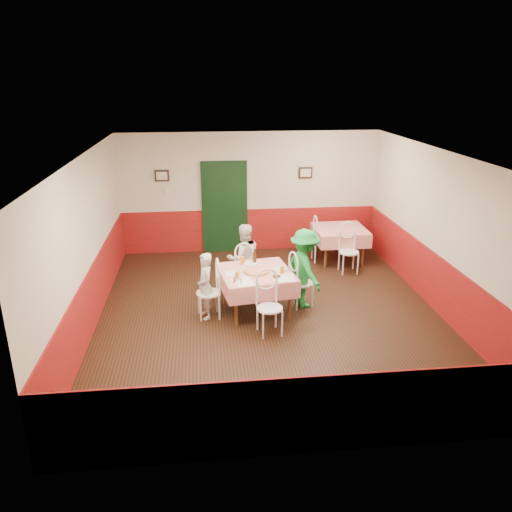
{
  "coord_description": "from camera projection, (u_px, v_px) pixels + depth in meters",
  "views": [
    {
      "loc": [
        -1.11,
        -7.9,
        4.0
      ],
      "look_at": [
        -0.23,
        0.13,
        1.05
      ],
      "focal_mm": 35.0,
      "sensor_mm": 36.0,
      "label": 1
    }
  ],
  "objects": [
    {
      "name": "pizza",
      "position": [
        256.0,
        272.0,
        8.67
      ],
      "size": [
        0.47,
        0.47,
        0.03
      ],
      "primitive_type": "cylinder",
      "rotation": [
        0.0,
        0.0,
        0.15
      ],
      "color": "#B74723",
      "rests_on": "main_table"
    },
    {
      "name": "wainscot_front",
      "position": [
        313.0,
        415.0,
        5.44
      ],
      "size": [
        6.0,
        0.03,
        1.0
      ],
      "primitive_type": "cube",
      "color": "maroon",
      "rests_on": "ground"
    },
    {
      "name": "glass_b",
      "position": [
        282.0,
        270.0,
        8.59
      ],
      "size": [
        0.08,
        0.08,
        0.13
      ],
      "primitive_type": "cylinder",
      "rotation": [
        0.0,
        0.0,
        0.15
      ],
      "color": "#BF7219",
      "rests_on": "main_table"
    },
    {
      "name": "menu_right",
      "position": [
        285.0,
        278.0,
        8.44
      ],
      "size": [
        0.32,
        0.42,
        0.0
      ],
      "primitive_type": "cube",
      "rotation": [
        0.0,
        0.0,
        -0.06
      ],
      "color": "white",
      "rests_on": "main_table"
    },
    {
      "name": "diner_right",
      "position": [
        304.0,
        268.0,
        8.94
      ],
      "size": [
        0.8,
        1.06,
        1.45
      ],
      "primitive_type": "imported",
      "rotation": [
        0.0,
        0.0,
        1.88
      ],
      "color": "gray",
      "rests_on": "ground"
    },
    {
      "name": "shaker_a",
      "position": [
        237.0,
        280.0,
        8.22
      ],
      "size": [
        0.04,
        0.04,
        0.09
      ],
      "primitive_type": "cylinder",
      "rotation": [
        0.0,
        0.0,
        0.15
      ],
      "color": "silver",
      "rests_on": "main_table"
    },
    {
      "name": "plate_far",
      "position": [
        251.0,
        263.0,
        9.06
      ],
      "size": [
        0.29,
        0.29,
        0.01
      ],
      "primitive_type": "cylinder",
      "rotation": [
        0.0,
        0.0,
        0.15
      ],
      "color": "white",
      "rests_on": "main_table"
    },
    {
      "name": "chair_second_a",
      "position": [
        307.0,
        242.0,
        11.2
      ],
      "size": [
        0.42,
        0.42,
        0.9
      ],
      "primitive_type": null,
      "rotation": [
        0.0,
        0.0,
        -1.57
      ],
      "color": "white",
      "rests_on": "ground"
    },
    {
      "name": "chair_second_b",
      "position": [
        349.0,
        252.0,
        10.58
      ],
      "size": [
        0.42,
        0.42,
        0.9
      ],
      "primitive_type": null,
      "rotation": [
        0.0,
        0.0,
        0.0
      ],
      "color": "white",
      "rests_on": "ground"
    },
    {
      "name": "ceiling",
      "position": [
        271.0,
        155.0,
        7.91
      ],
      "size": [
        7.0,
        7.0,
        0.0
      ],
      "primitive_type": "plane",
      "color": "white",
      "rests_on": "back_wall"
    },
    {
      "name": "floor",
      "position": [
        269.0,
        313.0,
        8.86
      ],
      "size": [
        7.0,
        7.0,
        0.0
      ],
      "primitive_type": "plane",
      "color": "black",
      "rests_on": "ground"
    },
    {
      "name": "wallet",
      "position": [
        277.0,
        276.0,
        8.47
      ],
      "size": [
        0.12,
        0.11,
        0.02
      ],
      "primitive_type": "cube",
      "rotation": [
        0.0,
        0.0,
        0.15
      ],
      "color": "black",
      "rests_on": "main_table"
    },
    {
      "name": "wainscot_back",
      "position": [
        250.0,
        230.0,
        11.95
      ],
      "size": [
        6.0,
        0.03,
        1.0
      ],
      "primitive_type": "cube",
      "color": "maroon",
      "rests_on": "ground"
    },
    {
      "name": "chair_left",
      "position": [
        209.0,
        293.0,
        8.6
      ],
      "size": [
        0.46,
        0.46,
        0.9
      ],
      "primitive_type": null,
      "rotation": [
        0.0,
        0.0,
        -1.47
      ],
      "color": "white",
      "rests_on": "ground"
    },
    {
      "name": "wainscot_left",
      "position": [
        94.0,
        295.0,
        8.39
      ],
      "size": [
        0.03,
        7.0,
        1.0
      ],
      "primitive_type": "cube",
      "color": "maroon",
      "rests_on": "ground"
    },
    {
      "name": "chair_far",
      "position": [
        244.0,
        271.0,
        9.58
      ],
      "size": [
        0.46,
        0.46,
        0.9
      ],
      "primitive_type": null,
      "rotation": [
        0.0,
        0.0,
        3.05
      ],
      "color": "white",
      "rests_on": "ground"
    },
    {
      "name": "glass_a",
      "position": [
        237.0,
        276.0,
        8.34
      ],
      "size": [
        0.08,
        0.08,
        0.14
      ],
      "primitive_type": "cylinder",
      "rotation": [
        0.0,
        0.0,
        0.15
      ],
      "color": "#BF7219",
      "rests_on": "main_table"
    },
    {
      "name": "plate_left",
      "position": [
        232.0,
        274.0,
        8.57
      ],
      "size": [
        0.29,
        0.29,
        0.01
      ],
      "primitive_type": "cylinder",
      "rotation": [
        0.0,
        0.0,
        0.15
      ],
      "color": "white",
      "rests_on": "main_table"
    },
    {
      "name": "main_table",
      "position": [
        256.0,
        292.0,
        8.84
      ],
      "size": [
        1.39,
        1.39,
        0.77
      ],
      "primitive_type": "cube",
      "rotation": [
        0.0,
        0.0,
        0.15
      ],
      "color": "red",
      "rests_on": "ground"
    },
    {
      "name": "glass_c",
      "position": [
        242.0,
        260.0,
        9.03
      ],
      "size": [
        0.09,
        0.09,
        0.14
      ],
      "primitive_type": "cylinder",
      "rotation": [
        0.0,
        0.0,
        0.15
      ],
      "color": "#BF7219",
      "rests_on": "main_table"
    },
    {
      "name": "picture_right",
      "position": [
        306.0,
        173.0,
        11.59
      ],
      "size": [
        0.32,
        0.03,
        0.26
      ],
      "primitive_type": "cube",
      "color": "black",
      "rests_on": "back_wall"
    },
    {
      "name": "menu_left",
      "position": [
        243.0,
        282.0,
        8.28
      ],
      "size": [
        0.4,
        0.47,
        0.0
      ],
      "primitive_type": "cube",
      "rotation": [
        0.0,
        0.0,
        0.29
      ],
      "color": "white",
      "rests_on": "main_table"
    },
    {
      "name": "right_wall",
      "position": [
        440.0,
        233.0,
        8.69
      ],
      "size": [
        0.1,
        7.0,
        2.8
      ],
      "primitive_type": "cube",
      "color": "beige",
      "rests_on": "ground"
    },
    {
      "name": "second_table",
      "position": [
        339.0,
        244.0,
        11.3
      ],
      "size": [
        1.12,
        1.12,
        0.77
      ],
      "primitive_type": "cube",
      "rotation": [
        0.0,
        0.0,
        0.0
      ],
      "color": "red",
      "rests_on": "ground"
    },
    {
      "name": "chair_right",
      "position": [
        301.0,
        283.0,
        9.02
      ],
      "size": [
        0.52,
        0.52,
        0.9
      ],
      "primitive_type": null,
      "rotation": [
        0.0,
        0.0,
        1.84
      ],
      "color": "white",
      "rests_on": "ground"
    },
    {
      "name": "beer_bottle",
      "position": [
        255.0,
        256.0,
        9.07
      ],
      "size": [
        0.08,
        0.08,
        0.24
      ],
      "primitive_type": "cylinder",
      "rotation": [
        0.0,
        0.0,
        0.15
      ],
      "color": "#381C0A",
      "rests_on": "main_table"
    },
    {
      "name": "chair_near",
      "position": [
        270.0,
        308.0,
        8.04
      ],
      "size": [
        0.49,
        0.49,
        0.9
      ],
      "primitive_type": null,
      "rotation": [
        0.0,
        0.0,
        0.17
      ],
      "color": "white",
      "rests_on": "ground"
    },
    {
      "name": "diner_left",
      "position": [
        205.0,
        286.0,
        8.54
      ],
      "size": [
        0.38,
        0.48,
        1.18
      ],
      "primitive_type": "imported",
      "rotation": [
        0.0,
        0.0,
        -1.33
      ],
      "color": "gray",
      "rests_on": "ground"
    },
    {
      "name": "picture_left",
      "position": [
        162.0,
        176.0,
        11.25
      ],
      "size": [
        0.32,
        0.03,
        0.26
      ],
      "primitive_type": "cube",
      "color": "black",
      "rests_on": "back_wall"
    },
    {
      "name": "left_wall",
      "position": [
        87.0,
        245.0,
        8.08
      ],
      "size": [
        0.1,
        7.0,
        2.8
      ],
      "primitive_type": "cube",
      "color": "beige",
      "rests_on": "ground"
    },
    {
      "name": "wainscot_right",
      "position": [
        433.0,
        280.0,
        9.0
      ],
      "size": [
        0.03,
        7.0,
        1.0
      ],
      "primitive_type": "cube",
      "color": "maroon",
      "rests_on": "ground"
    },
    {
      "name": "front_wall",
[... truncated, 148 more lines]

